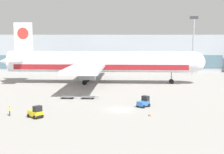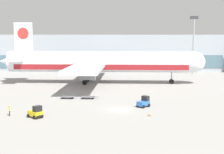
{
  "view_description": "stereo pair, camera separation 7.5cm",
  "coord_description": "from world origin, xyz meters",
  "px_view_note": "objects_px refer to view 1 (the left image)",
  "views": [
    {
      "loc": [
        -1.99,
        -54.02,
        12.46
      ],
      "look_at": [
        -1.27,
        14.91,
        4.0
      ],
      "focal_mm": 50.0,
      "sensor_mm": 36.0,
      "label": 1
    },
    {
      "loc": [
        -1.92,
        -54.02,
        12.46
      ],
      "look_at": [
        -1.27,
        14.91,
        4.0
      ],
      "focal_mm": 50.0,
      "sensor_mm": 36.0,
      "label": 2
    }
  ],
  "objects_px": {
    "baggage_tug_mid": "(144,102)",
    "baggage_dolly_lead": "(68,97)",
    "traffic_cone_near": "(150,114)",
    "light_mast": "(193,40)",
    "baggage_dolly_second": "(88,97)",
    "airplane_main": "(98,63)",
    "ground_crew_near": "(10,110)",
    "baggage_tug_foreground": "(36,112)"
  },
  "relations": [
    {
      "from": "light_mast",
      "to": "baggage_dolly_second",
      "type": "bearing_deg",
      "value": -127.23
    },
    {
      "from": "baggage_dolly_second",
      "to": "ground_crew_near",
      "type": "distance_m",
      "value": 18.63
    },
    {
      "from": "baggage_dolly_second",
      "to": "ground_crew_near",
      "type": "bearing_deg",
      "value": -126.17
    },
    {
      "from": "baggage_tug_mid",
      "to": "traffic_cone_near",
      "type": "xyz_separation_m",
      "value": [
        0.17,
        -6.76,
        -0.52
      ]
    },
    {
      "from": "light_mast",
      "to": "baggage_dolly_second",
      "type": "distance_m",
      "value": 56.91
    },
    {
      "from": "baggage_dolly_lead",
      "to": "traffic_cone_near",
      "type": "height_order",
      "value": "traffic_cone_near"
    },
    {
      "from": "baggage_tug_foreground",
      "to": "ground_crew_near",
      "type": "bearing_deg",
      "value": -154.2
    },
    {
      "from": "baggage_dolly_lead",
      "to": "airplane_main",
      "type": "bearing_deg",
      "value": 79.49
    },
    {
      "from": "baggage_dolly_lead",
      "to": "light_mast",
      "type": "bearing_deg",
      "value": 52.52
    },
    {
      "from": "baggage_dolly_lead",
      "to": "baggage_dolly_second",
      "type": "xyz_separation_m",
      "value": [
        4.29,
        -0.26,
        0.0
      ]
    },
    {
      "from": "baggage_tug_foreground",
      "to": "baggage_dolly_second",
      "type": "distance_m",
      "value": 17.33
    },
    {
      "from": "traffic_cone_near",
      "to": "baggage_dolly_second",
      "type": "bearing_deg",
      "value": 126.72
    },
    {
      "from": "airplane_main",
      "to": "baggage_tug_foreground",
      "type": "bearing_deg",
      "value": -98.83
    },
    {
      "from": "ground_crew_near",
      "to": "traffic_cone_near",
      "type": "xyz_separation_m",
      "value": [
        22.78,
        -0.3,
        -0.64
      ]
    },
    {
      "from": "traffic_cone_near",
      "to": "ground_crew_near",
      "type": "bearing_deg",
      "value": 179.25
    },
    {
      "from": "light_mast",
      "to": "baggage_dolly_second",
      "type": "xyz_separation_m",
      "value": [
        -33.72,
        -44.38,
        -11.51
      ]
    },
    {
      "from": "light_mast",
      "to": "baggage_tug_foreground",
      "type": "height_order",
      "value": "light_mast"
    },
    {
      "from": "airplane_main",
      "to": "traffic_cone_near",
      "type": "height_order",
      "value": "airplane_main"
    },
    {
      "from": "light_mast",
      "to": "baggage_tug_mid",
      "type": "height_order",
      "value": "light_mast"
    },
    {
      "from": "baggage_tug_foreground",
      "to": "baggage_dolly_lead",
      "type": "bearing_deg",
      "value": 121.74
    },
    {
      "from": "ground_crew_near",
      "to": "light_mast",
      "type": "bearing_deg",
      "value": -52.5
    },
    {
      "from": "airplane_main",
      "to": "baggage_dolly_second",
      "type": "height_order",
      "value": "airplane_main"
    },
    {
      "from": "traffic_cone_near",
      "to": "light_mast",
      "type": "bearing_deg",
      "value": 68.91
    },
    {
      "from": "baggage_dolly_second",
      "to": "baggage_tug_foreground",
      "type": "bearing_deg",
      "value": -111.51
    },
    {
      "from": "baggage_tug_mid",
      "to": "baggage_dolly_lead",
      "type": "distance_m",
      "value": 17.15
    },
    {
      "from": "baggage_dolly_second",
      "to": "traffic_cone_near",
      "type": "bearing_deg",
      "value": -50.01
    },
    {
      "from": "baggage_dolly_lead",
      "to": "baggage_tug_mid",
      "type": "bearing_deg",
      "value": -25.22
    },
    {
      "from": "baggage_dolly_second",
      "to": "traffic_cone_near",
      "type": "relative_size",
      "value": 5.11
    },
    {
      "from": "light_mast",
      "to": "baggage_tug_mid",
      "type": "xyz_separation_m",
      "value": [
        -22.94,
        -52.3,
        -11.02
      ]
    },
    {
      "from": "baggage_dolly_lead",
      "to": "traffic_cone_near",
      "type": "distance_m",
      "value": 21.34
    },
    {
      "from": "baggage_dolly_lead",
      "to": "baggage_dolly_second",
      "type": "height_order",
      "value": "same"
    },
    {
      "from": "light_mast",
      "to": "baggage_tug_mid",
      "type": "relative_size",
      "value": 7.37
    },
    {
      "from": "baggage_dolly_lead",
      "to": "ground_crew_near",
      "type": "relative_size",
      "value": 2.18
    },
    {
      "from": "baggage_tug_mid",
      "to": "baggage_dolly_lead",
      "type": "xyz_separation_m",
      "value": [
        -15.07,
        8.18,
        -0.49
      ]
    },
    {
      "from": "baggage_tug_foreground",
      "to": "baggage_dolly_second",
      "type": "relative_size",
      "value": 0.74
    },
    {
      "from": "traffic_cone_near",
      "to": "baggage_dolly_lead",
      "type": "bearing_deg",
      "value": 135.58
    },
    {
      "from": "baggage_tug_foreground",
      "to": "baggage_dolly_lead",
      "type": "height_order",
      "value": "baggage_tug_foreground"
    },
    {
      "from": "baggage_tug_foreground",
      "to": "ground_crew_near",
      "type": "relative_size",
      "value": 1.61
    },
    {
      "from": "airplane_main",
      "to": "baggage_tug_foreground",
      "type": "relative_size",
      "value": 21.03
    },
    {
      "from": "airplane_main",
      "to": "baggage_dolly_lead",
      "type": "relative_size",
      "value": 15.54
    },
    {
      "from": "baggage_tug_foreground",
      "to": "ground_crew_near",
      "type": "distance_m",
      "value": 4.77
    },
    {
      "from": "airplane_main",
      "to": "ground_crew_near",
      "type": "xyz_separation_m",
      "value": [
        -13.12,
        -37.42,
        -4.84
      ]
    }
  ]
}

